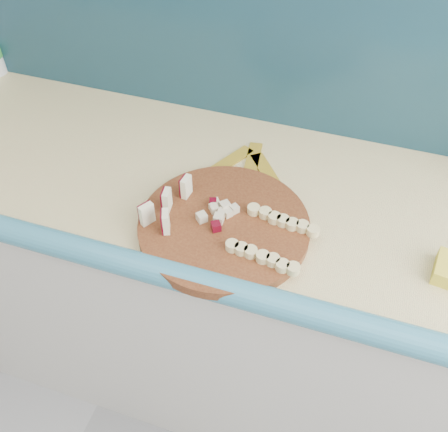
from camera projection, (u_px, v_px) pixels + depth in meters
name	position (u px, v px, depth m)	size (l,w,h in m)	color
kitchen_counter	(264.00, 302.00, 1.51)	(2.20, 0.63, 0.91)	silver
backsplash	(313.00, 40.00, 1.20)	(2.20, 0.02, 0.50)	teal
cutting_board	(224.00, 226.00, 1.10)	(0.38, 0.38, 0.02)	#4C2010
apple_wedges	(166.00, 205.00, 1.09)	(0.07, 0.15, 0.05)	#FBF6C9
apple_chunks	(214.00, 216.00, 1.09)	(0.05, 0.06, 0.02)	beige
banana_slices	(273.00, 238.00, 1.05)	(0.18, 0.16, 0.02)	beige
banana_peel	(249.00, 166.00, 1.25)	(0.21, 0.18, 0.01)	gold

